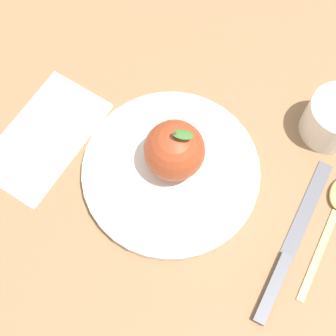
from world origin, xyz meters
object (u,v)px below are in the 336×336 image
Objects in this scene: dinner_plate at (168,171)px; linen_napkin at (42,136)px; apple at (171,150)px; cup at (332,117)px; spoon at (335,206)px; knife at (285,253)px.

linen_napkin is at bearing 166.81° from dinner_plate.
apple is 1.14× the size of cup.
apple reaches higher than cup.
spoon is 0.95× the size of linen_napkin.
spoon is at bearing -10.91° from apple.
spoon is at bearing 44.98° from knife.
cup is at bearing 18.87° from apple.
dinner_plate reaches higher than spoon.
cup is 0.18m from knife.
dinner_plate is at bearing -13.19° from linen_napkin.
linen_napkin is at bearing -174.07° from cup.
apple is 0.41× the size of knife.
dinner_plate is 0.17m from knife.
apple is 0.18m from linen_napkin.
knife is 0.34m from linen_napkin.
linen_napkin is (-0.37, -0.04, -0.03)m from cup.
apple is at bearing 144.38° from knife.
cup is at bearing 72.12° from knife.
apple is 0.49× the size of linen_napkin.
knife is at bearing -135.02° from spoon.
knife is 1.27× the size of spoon.
apple is at bearing -161.13° from cup.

